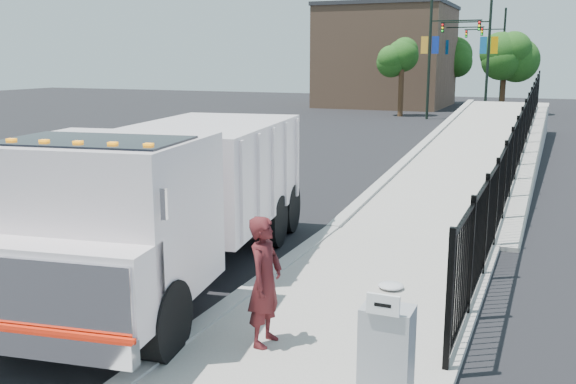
% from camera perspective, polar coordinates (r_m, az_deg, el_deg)
% --- Properties ---
extents(ground, '(120.00, 120.00, 0.00)m').
position_cam_1_polar(ground, '(11.42, -2.54, -8.54)').
color(ground, black).
rests_on(ground, ground).
extents(sidewalk, '(3.55, 12.00, 0.12)m').
position_cam_1_polar(sidewalk, '(9.01, 3.26, -13.91)').
color(sidewalk, '#9E998E').
rests_on(sidewalk, ground).
extents(curb, '(0.30, 12.00, 0.16)m').
position_cam_1_polar(curb, '(9.75, -7.69, -11.80)').
color(curb, '#ADAAA3').
rests_on(curb, ground).
extents(ramp, '(3.95, 24.06, 3.19)m').
position_cam_1_polar(ramp, '(26.09, 17.11, 2.54)').
color(ramp, '#9E998E').
rests_on(ramp, ground).
extents(iron_fence, '(0.10, 28.00, 1.80)m').
position_cam_1_polar(iron_fence, '(21.91, 19.85, 3.06)').
color(iron_fence, black).
rests_on(iron_fence, ground).
extents(truck, '(3.96, 8.80, 2.91)m').
position_cam_1_polar(truck, '(11.51, -10.36, -0.07)').
color(truck, black).
rests_on(truck, ground).
extents(worker, '(0.44, 0.66, 1.80)m').
position_cam_1_polar(worker, '(8.74, -2.05, -7.93)').
color(worker, '#4E1719').
rests_on(worker, sidewalk).
extents(utility_cabinet, '(0.55, 0.40, 1.25)m').
position_cam_1_polar(utility_cabinet, '(7.27, 8.72, -14.66)').
color(utility_cabinet, gray).
rests_on(utility_cabinet, sidewalk).
extents(arrow_sign, '(0.35, 0.04, 0.22)m').
position_cam_1_polar(arrow_sign, '(6.78, 8.45, -9.87)').
color(arrow_sign, white).
rests_on(arrow_sign, utility_cabinet).
extents(debris, '(0.44, 0.44, 0.11)m').
position_cam_1_polar(debris, '(11.16, 9.13, -8.21)').
color(debris, silver).
rests_on(debris, sidewalk).
extents(light_pole_0, '(3.78, 0.22, 8.00)m').
position_cam_1_polar(light_pole_0, '(43.57, 12.88, 12.05)').
color(light_pole_0, black).
rests_on(light_pole_0, ground).
extents(light_pole_1, '(3.77, 0.22, 8.00)m').
position_cam_1_polar(light_pole_1, '(45.13, 16.99, 11.82)').
color(light_pole_1, black).
rests_on(light_pole_1, ground).
extents(light_pole_2, '(3.77, 0.22, 8.00)m').
position_cam_1_polar(light_pole_2, '(53.13, 13.77, 11.92)').
color(light_pole_2, black).
rests_on(light_pole_2, ground).
extents(light_pole_3, '(3.78, 0.22, 8.00)m').
position_cam_1_polar(light_pole_3, '(57.12, 18.25, 11.64)').
color(light_pole_3, black).
rests_on(light_pole_3, ground).
extents(tree_0, '(2.28, 2.28, 5.14)m').
position_cam_1_polar(tree_0, '(45.32, 10.10, 11.58)').
color(tree_0, '#382314').
rests_on(tree_0, ground).
extents(tree_1, '(2.88, 2.88, 5.44)m').
position_cam_1_polar(tree_1, '(48.74, 18.74, 11.20)').
color(tree_1, '#382314').
rests_on(tree_1, ground).
extents(tree_2, '(3.23, 3.23, 5.62)m').
position_cam_1_polar(tree_2, '(60.00, 14.52, 11.46)').
color(tree_2, '#382314').
rests_on(tree_2, ground).
extents(building, '(10.00, 10.00, 8.00)m').
position_cam_1_polar(building, '(55.36, 8.79, 11.72)').
color(building, '#8C664C').
rests_on(building, ground).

